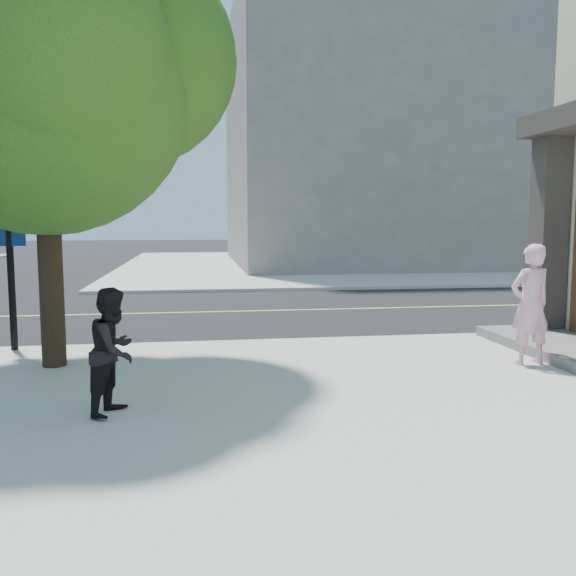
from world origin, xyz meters
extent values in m
plane|color=black|center=(0.00, 0.00, 0.00)|extent=(140.00, 140.00, 0.00)
cube|color=black|center=(0.00, 4.50, 0.01)|extent=(140.00, 9.00, 0.01)
cube|color=#ABABA2|center=(13.50, 21.50, 0.06)|extent=(29.00, 25.00, 0.12)
cube|color=slate|center=(9.20, -2.20, 0.21)|extent=(1.60, 4.00, 0.18)
cube|color=#35302B|center=(9.70, -0.50, 2.22)|extent=(0.55, 0.55, 4.20)
cube|color=slate|center=(14.00, 22.00, 7.12)|extent=(18.00, 16.00, 14.00)
imported|color=#D79AB1|center=(8.08, -2.69, 1.08)|extent=(0.76, 0.56, 1.93)
imported|color=black|center=(1.85, -4.28, 0.87)|extent=(0.80, 0.89, 1.51)
cylinder|color=black|center=(0.58, -1.67, 1.97)|extent=(0.37, 0.37, 3.70)
sphere|color=#2E5C19|center=(0.58, -1.67, 4.44)|extent=(4.52, 4.52, 4.52)
sphere|color=#2E5C19|center=(1.82, -1.05, 5.05)|extent=(3.49, 3.49, 3.49)
sphere|color=#2E5C19|center=(0.99, -2.80, 4.74)|extent=(3.08, 3.08, 3.08)
cylinder|color=black|center=(-0.40, -0.30, 2.25)|extent=(0.12, 0.12, 4.26)
cube|color=white|center=(-0.35, -0.32, 2.75)|extent=(0.56, 0.04, 0.20)
cube|color=navy|center=(-0.35, -0.32, 2.25)|extent=(0.46, 0.04, 0.56)
imported|color=black|center=(-0.40, -0.30, 3.57)|extent=(0.17, 0.20, 1.01)
camera|label=1|loc=(2.83, -11.56, 2.39)|focal=37.84mm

